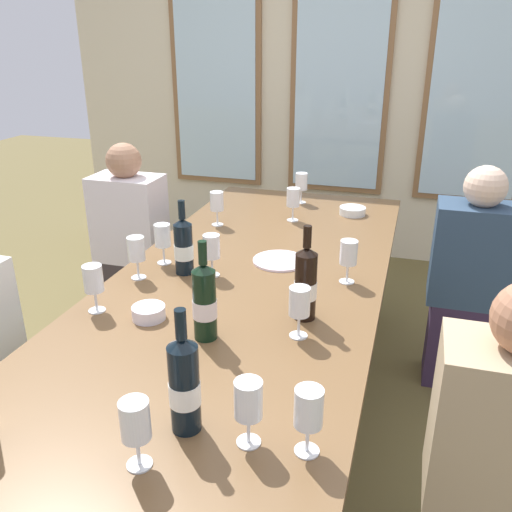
# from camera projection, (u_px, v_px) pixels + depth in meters

# --- Properties ---
(ground_plane) EXTENTS (12.00, 12.00, 0.00)m
(ground_plane) POSITION_uv_depth(u_px,v_px,m) (250.00, 424.00, 2.47)
(ground_plane) COLOR brown
(back_wall_with_windows) EXTENTS (4.26, 0.10, 2.90)m
(back_wall_with_windows) POSITION_uv_depth(u_px,v_px,m) (341.00, 62.00, 3.90)
(back_wall_with_windows) COLOR beige
(back_wall_with_windows) RESTS_ON ground
(dining_table) EXTENTS (1.06, 2.54, 0.74)m
(dining_table) POSITION_uv_depth(u_px,v_px,m) (249.00, 290.00, 2.22)
(dining_table) COLOR brown
(dining_table) RESTS_ON ground
(white_plate_0) EXTENTS (0.23, 0.23, 0.01)m
(white_plate_0) POSITION_uv_depth(u_px,v_px,m) (280.00, 261.00, 2.33)
(white_plate_0) COLOR white
(white_plate_0) RESTS_ON dining_table
(wine_bottle_0) EXTENTS (0.08, 0.08, 0.34)m
(wine_bottle_0) POSITION_uv_depth(u_px,v_px,m) (306.00, 283.00, 1.83)
(wine_bottle_0) COLOR black
(wine_bottle_0) RESTS_ON dining_table
(wine_bottle_1) EXTENTS (0.08, 0.08, 0.33)m
(wine_bottle_1) POSITION_uv_depth(u_px,v_px,m) (184.00, 384.00, 1.31)
(wine_bottle_1) COLOR black
(wine_bottle_1) RESTS_ON dining_table
(wine_bottle_2) EXTENTS (0.08, 0.08, 0.31)m
(wine_bottle_2) POSITION_uv_depth(u_px,v_px,m) (184.00, 246.00, 2.18)
(wine_bottle_2) COLOR black
(wine_bottle_2) RESTS_ON dining_table
(wine_bottle_3) EXTENTS (0.08, 0.08, 0.33)m
(wine_bottle_3) POSITION_uv_depth(u_px,v_px,m) (205.00, 302.00, 1.71)
(wine_bottle_3) COLOR black
(wine_bottle_3) RESTS_ON dining_table
(tasting_bowl_0) EXTENTS (0.11, 0.11, 0.05)m
(tasting_bowl_0) POSITION_uv_depth(u_px,v_px,m) (149.00, 312.00, 1.86)
(tasting_bowl_0) COLOR white
(tasting_bowl_0) RESTS_ON dining_table
(tasting_bowl_1) EXTENTS (0.14, 0.14, 0.04)m
(tasting_bowl_1) POSITION_uv_depth(u_px,v_px,m) (352.00, 211.00, 2.92)
(tasting_bowl_1) COLOR white
(tasting_bowl_1) RESTS_ON dining_table
(wine_glass_0) EXTENTS (0.07, 0.07, 0.17)m
(wine_glass_0) POSITION_uv_depth(u_px,v_px,m) (248.00, 401.00, 1.26)
(wine_glass_0) COLOR white
(wine_glass_0) RESTS_ON dining_table
(wine_glass_1) EXTENTS (0.07, 0.07, 0.17)m
(wine_glass_1) POSITION_uv_depth(u_px,v_px,m) (136.00, 251.00, 2.13)
(wine_glass_1) COLOR white
(wine_glass_1) RESTS_ON dining_table
(wine_glass_2) EXTENTS (0.07, 0.07, 0.17)m
(wine_glass_2) POSITION_uv_depth(u_px,v_px,m) (299.00, 303.00, 1.71)
(wine_glass_2) COLOR white
(wine_glass_2) RESTS_ON dining_table
(wine_glass_3) EXTENTS (0.07, 0.07, 0.17)m
(wine_glass_3) POSITION_uv_depth(u_px,v_px,m) (309.00, 411.00, 1.23)
(wine_glass_3) COLOR white
(wine_glass_3) RESTS_ON dining_table
(wine_glass_4) EXTENTS (0.07, 0.07, 0.17)m
(wine_glass_4) POSITION_uv_depth(u_px,v_px,m) (93.00, 281.00, 1.88)
(wine_glass_4) COLOR white
(wine_glass_4) RESTS_ON dining_table
(wine_glass_5) EXTENTS (0.07, 0.07, 0.17)m
(wine_glass_5) POSITION_uv_depth(u_px,v_px,m) (212.00, 248.00, 2.15)
(wine_glass_5) COLOR white
(wine_glass_5) RESTS_ON dining_table
(wine_glass_6) EXTENTS (0.07, 0.07, 0.17)m
(wine_glass_6) POSITION_uv_depth(u_px,v_px,m) (301.00, 183.00, 3.09)
(wine_glass_6) COLOR white
(wine_glass_6) RESTS_ON dining_table
(wine_glass_7) EXTENTS (0.07, 0.07, 0.17)m
(wine_glass_7) POSITION_uv_depth(u_px,v_px,m) (349.00, 254.00, 2.09)
(wine_glass_7) COLOR white
(wine_glass_7) RESTS_ON dining_table
(wine_glass_8) EXTENTS (0.07, 0.07, 0.17)m
(wine_glass_8) POSITION_uv_depth(u_px,v_px,m) (163.00, 237.00, 2.27)
(wine_glass_8) COLOR white
(wine_glass_8) RESTS_ON dining_table
(wine_glass_9) EXTENTS (0.07, 0.07, 0.17)m
(wine_glass_9) POSITION_uv_depth(u_px,v_px,m) (135.00, 422.00, 1.19)
(wine_glass_9) COLOR white
(wine_glass_9) RESTS_ON dining_table
(wine_glass_10) EXTENTS (0.07, 0.07, 0.17)m
(wine_glass_10) POSITION_uv_depth(u_px,v_px,m) (217.00, 203.00, 2.73)
(wine_glass_10) COLOR white
(wine_glass_10) RESTS_ON dining_table
(wine_glass_11) EXTENTS (0.07, 0.07, 0.17)m
(wine_glass_11) POSITION_uv_depth(u_px,v_px,m) (293.00, 199.00, 2.79)
(wine_glass_11) COLOR white
(wine_glass_11) RESTS_ON dining_table
(seated_person_0) EXTENTS (0.38, 0.24, 1.11)m
(seated_person_0) POSITION_uv_depth(u_px,v_px,m) (132.00, 246.00, 3.09)
(seated_person_0) COLOR #383031
(seated_person_0) RESTS_ON ground
(seated_person_1) EXTENTS (0.38, 0.24, 1.11)m
(seated_person_1) POSITION_uv_depth(u_px,v_px,m) (469.00, 286.00, 2.60)
(seated_person_1) COLOR #32233E
(seated_person_1) RESTS_ON ground
(seated_person_3) EXTENTS (0.38, 0.24, 1.11)m
(seated_person_3) POSITION_uv_depth(u_px,v_px,m) (497.00, 476.00, 1.49)
(seated_person_3) COLOR #27313C
(seated_person_3) RESTS_ON ground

